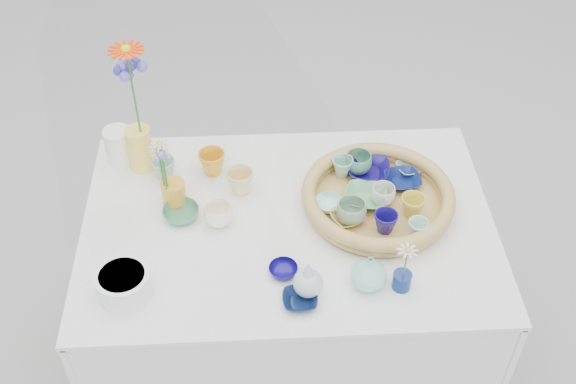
{
  "coord_description": "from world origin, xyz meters",
  "views": [
    {
      "loc": [
        -0.08,
        -1.54,
        2.35
      ],
      "look_at": [
        0.0,
        0.02,
        0.87
      ],
      "focal_mm": 45.0,
      "sensor_mm": 36.0,
      "label": 1
    }
  ],
  "objects_px": {
    "tall_vase_yellow": "(140,149)",
    "bud_vase_seafoam": "(369,272)",
    "wicker_tray": "(378,198)",
    "display_table": "(288,362)"
  },
  "relations": [
    {
      "from": "tall_vase_yellow",
      "to": "wicker_tray",
      "type": "bearing_deg",
      "value": -16.91
    },
    {
      "from": "tall_vase_yellow",
      "to": "display_table",
      "type": "bearing_deg",
      "value": -30.67
    },
    {
      "from": "display_table",
      "to": "wicker_tray",
      "type": "distance_m",
      "value": 0.85
    },
    {
      "from": "display_table",
      "to": "tall_vase_yellow",
      "type": "distance_m",
      "value": 1.0
    },
    {
      "from": "display_table",
      "to": "bud_vase_seafoam",
      "type": "relative_size",
      "value": 11.87
    },
    {
      "from": "bud_vase_seafoam",
      "to": "tall_vase_yellow",
      "type": "bearing_deg",
      "value": 141.63
    },
    {
      "from": "wicker_tray",
      "to": "tall_vase_yellow",
      "type": "distance_m",
      "value": 0.78
    },
    {
      "from": "display_table",
      "to": "tall_vase_yellow",
      "type": "relative_size",
      "value": 8.12
    },
    {
      "from": "tall_vase_yellow",
      "to": "bud_vase_seafoam",
      "type": "bearing_deg",
      "value": -38.37
    },
    {
      "from": "wicker_tray",
      "to": "bud_vase_seafoam",
      "type": "height_order",
      "value": "bud_vase_seafoam"
    }
  ]
}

